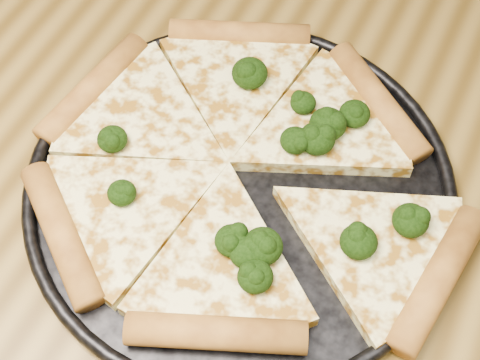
% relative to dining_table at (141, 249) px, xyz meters
% --- Properties ---
extents(dining_table, '(1.20, 0.90, 0.75)m').
position_rel_dining_table_xyz_m(dining_table, '(0.00, 0.00, 0.00)').
color(dining_table, brown).
rests_on(dining_table, ground).
extents(pizza_pan, '(0.39, 0.39, 0.02)m').
position_rel_dining_table_xyz_m(pizza_pan, '(0.08, 0.06, 0.10)').
color(pizza_pan, black).
rests_on(pizza_pan, dining_table).
extents(pizza, '(0.41, 0.37, 0.03)m').
position_rel_dining_table_xyz_m(pizza, '(0.08, 0.07, 0.11)').
color(pizza, '#FEF89B').
rests_on(pizza, pizza_pan).
extents(broccoli_florets, '(0.30, 0.22, 0.03)m').
position_rel_dining_table_xyz_m(broccoli_florets, '(0.12, 0.07, 0.12)').
color(broccoli_florets, black).
rests_on(broccoli_florets, pizza).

